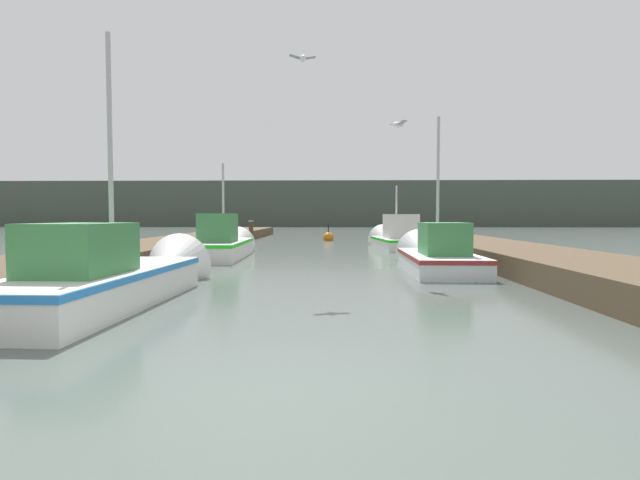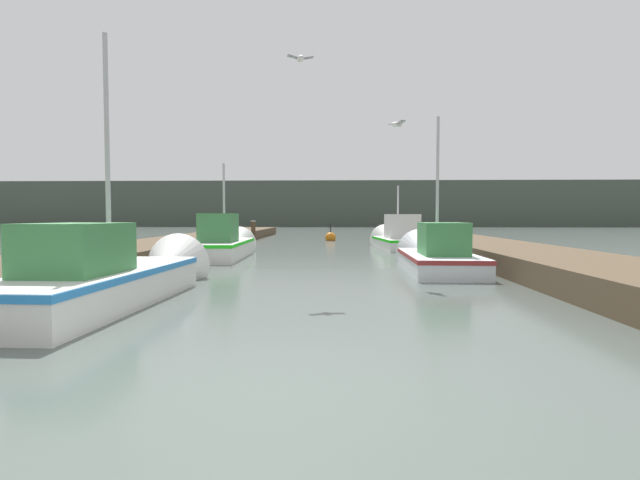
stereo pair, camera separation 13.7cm
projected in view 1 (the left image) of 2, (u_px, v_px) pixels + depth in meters
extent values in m
plane|color=#47514C|center=(280.00, 395.00, 4.06)|extent=(200.00, 200.00, 0.00)
cube|color=#4C3D2B|center=(178.00, 245.00, 20.18)|extent=(2.88, 40.00, 0.54)
cube|color=#4C3D2B|center=(470.00, 246.00, 19.86)|extent=(2.88, 40.00, 0.54)
cube|color=#424C42|center=(331.00, 205.00, 74.79)|extent=(120.00, 16.00, 6.21)
cube|color=silver|center=(102.00, 288.00, 7.98)|extent=(1.74, 5.06, 0.60)
cube|color=#297DCB|center=(101.00, 273.00, 7.97)|extent=(1.77, 5.09, 0.10)
cone|color=silver|center=(171.00, 268.00, 11.06)|extent=(1.54, 1.21, 1.50)
cube|color=#387A42|center=(80.00, 249.00, 7.32)|extent=(1.18, 1.64, 0.75)
cylinder|color=#B2B2B7|center=(110.00, 151.00, 8.25)|extent=(0.08, 0.08, 3.86)
cube|color=silver|center=(439.00, 262.00, 12.98)|extent=(1.75, 4.26, 0.49)
cube|color=maroon|center=(439.00, 255.00, 12.97)|extent=(1.78, 4.29, 0.10)
cone|color=silver|center=(423.00, 255.00, 15.64)|extent=(1.61, 1.12, 1.59)
cube|color=#387A42|center=(444.00, 239.00, 12.42)|extent=(1.09, 1.56, 0.80)
cylinder|color=#B2B2B7|center=(438.00, 185.00, 13.20)|extent=(0.08, 0.08, 3.58)
cube|color=silver|center=(222.00, 250.00, 17.11)|extent=(1.68, 4.90, 0.60)
cube|color=#1BD417|center=(222.00, 243.00, 17.09)|extent=(1.71, 4.93, 0.10)
cone|color=silver|center=(236.00, 245.00, 20.08)|extent=(1.47, 1.16, 1.43)
cube|color=#387A42|center=(218.00, 228.00, 16.46)|extent=(1.14, 1.67, 0.94)
cylinder|color=#B2B2B7|center=(223.00, 202.00, 17.39)|extent=(0.08, 0.08, 2.69)
cube|color=silver|center=(398.00, 243.00, 22.01)|extent=(2.08, 4.48, 0.49)
cube|color=#13C310|center=(398.00, 239.00, 22.00)|extent=(2.11, 4.51, 0.10)
cone|color=silver|center=(386.00, 240.00, 24.70)|extent=(1.68, 1.20, 1.59)
cube|color=silver|center=(401.00, 226.00, 21.43)|extent=(1.43, 1.55, 1.04)
cylinder|color=#B2B2B7|center=(396.00, 212.00, 22.26)|extent=(0.08, 0.08, 2.32)
cylinder|color=#473523|center=(223.00, 237.00, 21.37)|extent=(0.27, 0.27, 1.11)
cylinder|color=silver|center=(223.00, 223.00, 21.34)|extent=(0.31, 0.31, 0.04)
cylinder|color=#473523|center=(251.00, 231.00, 29.12)|extent=(0.26, 0.26, 1.13)
cylinder|color=silver|center=(251.00, 221.00, 29.09)|extent=(0.30, 0.30, 0.04)
sphere|color=#BF6513|center=(328.00, 238.00, 29.39)|extent=(0.63, 0.63, 0.63)
cylinder|color=black|center=(328.00, 228.00, 29.36)|extent=(0.06, 0.06, 0.50)
ellipsoid|color=white|center=(302.00, 59.00, 10.27)|extent=(0.21, 0.31, 0.12)
cube|color=gray|center=(296.00, 57.00, 10.24)|extent=(0.29, 0.19, 0.07)
cube|color=gray|center=(309.00, 58.00, 10.30)|extent=(0.29, 0.19, 0.07)
ellipsoid|color=white|center=(398.00, 125.00, 11.49)|extent=(0.31, 0.25, 0.12)
cube|color=gray|center=(402.00, 123.00, 11.36)|extent=(0.23, 0.30, 0.07)
cube|color=gray|center=(395.00, 125.00, 11.61)|extent=(0.23, 0.30, 0.07)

